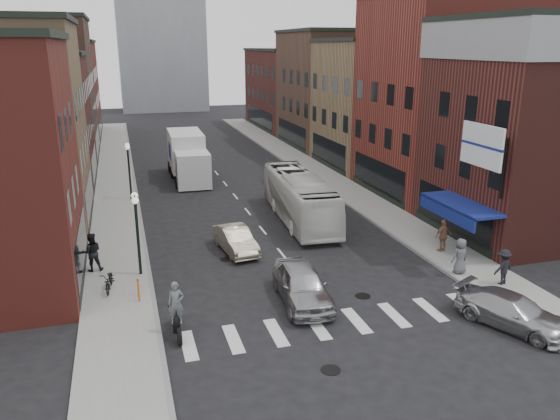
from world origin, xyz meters
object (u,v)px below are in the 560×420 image
object	(u,v)px
streetlamp_near	(136,219)
ped_right_c	(460,256)
ped_right_b	(443,236)
transit_bus	(299,197)
curb_car	(512,311)
motorcycle_rider	(176,311)
billboard_sign	(483,147)
bike_rack	(138,290)
ped_left_solo	(92,252)
sedan_left_far	(236,240)
sedan_left_near	(302,285)
ped_right_a	(503,267)
parked_bicycle	(109,280)
box_truck	(188,157)
streetlamp_far	(128,161)

from	to	relation	value
streetlamp_near	ped_right_c	distance (m)	15.52
ped_right_b	transit_bus	bearing A→B (deg)	-64.12
curb_car	ped_right_c	bearing A→B (deg)	54.16
motorcycle_rider	billboard_sign	bearing A→B (deg)	17.74
bike_rack	ped_left_solo	xyz separation A→B (m)	(-2.00, 3.77, 0.56)
sedan_left_far	curb_car	distance (m)	14.21
bike_rack	sedan_left_far	world-z (taller)	sedan_left_far
ped_right_b	ped_right_c	world-z (taller)	ped_right_b
bike_rack	sedan_left_near	world-z (taller)	sedan_left_near
streetlamp_near	ped_right_c	xyz separation A→B (m)	(14.80, -4.26, -1.89)
ped_right_a	curb_car	bearing A→B (deg)	42.17
transit_bus	motorcycle_rider	bearing A→B (deg)	-122.35
billboard_sign	sedan_left_near	bearing A→B (deg)	-172.30
curb_car	ped_right_b	bearing A→B (deg)	51.84
billboard_sign	ped_right_a	bearing A→B (deg)	-90.32
bike_rack	streetlamp_near	bearing A→B (deg)	85.76
sedan_left_far	parked_bicycle	distance (m)	7.38
box_truck	ped_right_b	world-z (taller)	box_truck
box_truck	bike_rack	bearing A→B (deg)	-101.36
transit_bus	parked_bicycle	distance (m)	13.95
parked_bicycle	ped_right_c	distance (m)	16.45
billboard_sign	sedan_left_near	distance (m)	10.86
streetlamp_far	ped_right_b	size ratio (longest dim) A/B	2.31
sedan_left_far	ped_right_b	size ratio (longest dim) A/B	2.29
streetlamp_far	motorcycle_rider	distance (m)	20.24
ped_right_b	billboard_sign	bearing A→B (deg)	90.46
bike_rack	ped_right_c	bearing A→B (deg)	-5.94
box_truck	billboard_sign	bearing A→B (deg)	-62.52
motorcycle_rider	parked_bicycle	size ratio (longest dim) A/B	1.29
bike_rack	box_truck	distance (m)	22.66
billboard_sign	ped_left_solo	size ratio (longest dim) A/B	1.92
sedan_left_near	ped_right_b	size ratio (longest dim) A/B	2.70
streetlamp_far	ped_right_a	xyz separation A→B (m)	(15.97, -19.89, -1.92)
parked_bicycle	ped_right_c	bearing A→B (deg)	-3.13
streetlamp_far	ped_right_a	distance (m)	25.58
ped_left_solo	sedan_left_far	bearing A→B (deg)	-176.87
bike_rack	sedan_left_near	size ratio (longest dim) A/B	0.17
ped_left_solo	bike_rack	bearing A→B (deg)	113.82
transit_bus	sedan_left_far	distance (m)	6.68
streetlamp_far	parked_bicycle	size ratio (longest dim) A/B	2.37
streetlamp_far	sedan_left_near	distance (m)	20.01
streetlamp_near	ped_left_solo	distance (m)	3.04
streetlamp_far	motorcycle_rider	world-z (taller)	streetlamp_far
streetlamp_far	ped_right_a	size ratio (longest dim) A/B	2.43
sedan_left_near	box_truck	bearing A→B (deg)	98.45
parked_bicycle	sedan_left_near	bearing A→B (deg)	-15.79
bike_rack	ped_right_c	world-z (taller)	ped_right_c
streetlamp_near	box_truck	xyz separation A→B (m)	(4.80, 19.36, -1.04)
parked_bicycle	curb_car	bearing A→B (deg)	-20.03
box_truck	ped_right_c	distance (m)	25.67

